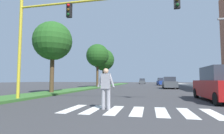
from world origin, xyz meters
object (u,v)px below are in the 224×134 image
(pedestrian_performer, at_px, (106,87))
(suv_crossing, at_px, (221,85))
(tree_mid, at_px, (53,41))
(tree_far, at_px, (97,56))
(sedan_distant, at_px, (162,82))
(sedan_far_horizon, at_px, (142,81))
(sedan_midblock, at_px, (169,83))
(traffic_light_gantry, at_px, (70,22))
(tree_distant, at_px, (103,60))

(pedestrian_performer, height_order, suv_crossing, suv_crossing)
(tree_mid, height_order, pedestrian_performer, tree_mid)
(pedestrian_performer, bearing_deg, tree_far, 108.06)
(tree_mid, distance_m, pedestrian_performer, 10.02)
(sedan_distant, relative_size, sedan_far_horizon, 1.08)
(sedan_distant, bearing_deg, sedan_midblock, -89.75)
(traffic_light_gantry, relative_size, sedan_far_horizon, 2.59)
(tree_far, bearing_deg, sedan_distant, 54.13)
(suv_crossing, distance_m, sedan_far_horizon, 44.08)
(sedan_midblock, height_order, sedan_far_horizon, sedan_far_horizon)
(traffic_light_gantry, relative_size, suv_crossing, 2.28)
(pedestrian_performer, distance_m, sedan_far_horizon, 47.53)
(suv_crossing, xyz_separation_m, sedan_midblock, (-1.17, 15.10, -0.16))
(traffic_light_gantry, bearing_deg, tree_mid, 129.46)
(traffic_light_gantry, bearing_deg, suv_crossing, 14.53)
(sedan_distant, bearing_deg, traffic_light_gantry, -102.20)
(tree_distant, xyz_separation_m, sedan_midblock, (10.83, -3.88, -4.04))
(pedestrian_performer, height_order, sedan_far_horizon, sedan_far_horizon)
(tree_far, height_order, sedan_midblock, tree_far)
(sedan_distant, xyz_separation_m, sedan_far_horizon, (-4.92, 13.41, -0.00))
(suv_crossing, height_order, sedan_far_horizon, suv_crossing)
(tree_distant, relative_size, suv_crossing, 1.44)
(tree_mid, bearing_deg, sedan_distant, 68.14)
(tree_mid, xyz_separation_m, sedan_distant, (11.03, 27.48, -3.84))
(tree_mid, distance_m, sedan_distant, 29.86)
(sedan_far_horizon, bearing_deg, traffic_light_gantry, -92.60)
(tree_far, relative_size, tree_distant, 1.02)
(tree_distant, xyz_separation_m, sedan_distant, (10.76, 11.26, -4.03))
(traffic_light_gantry, bearing_deg, tree_distant, 100.10)
(pedestrian_performer, distance_m, sedan_midblock, 19.52)
(sedan_far_horizon, bearing_deg, sedan_midblock, -80.10)
(tree_mid, relative_size, sedan_distant, 1.41)
(traffic_light_gantry, distance_m, sedan_far_horizon, 45.98)
(pedestrian_performer, bearing_deg, traffic_light_gantry, 145.20)
(tree_distant, bearing_deg, tree_mid, -90.94)
(tree_far, height_order, suv_crossing, tree_far)
(sedan_midblock, xyz_separation_m, sedan_distant, (-0.07, 15.14, 0.02))
(pedestrian_performer, bearing_deg, sedan_distant, 82.50)
(tree_distant, distance_m, sedan_distant, 16.09)
(pedestrian_performer, relative_size, sedan_far_horizon, 0.42)
(tree_distant, relative_size, pedestrian_performer, 3.93)
(sedan_far_horizon, bearing_deg, tree_distant, -103.33)
(tree_mid, height_order, sedan_midblock, tree_mid)
(traffic_light_gantry, relative_size, sedan_distant, 2.39)
(suv_crossing, distance_m, sedan_distant, 30.27)
(tree_far, height_order, sedan_far_horizon, tree_far)
(tree_distant, distance_m, traffic_light_gantry, 21.46)
(tree_far, height_order, pedestrian_performer, tree_far)
(sedan_midblock, bearing_deg, suv_crossing, -85.59)
(tree_mid, distance_m, sedan_midblock, 17.04)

